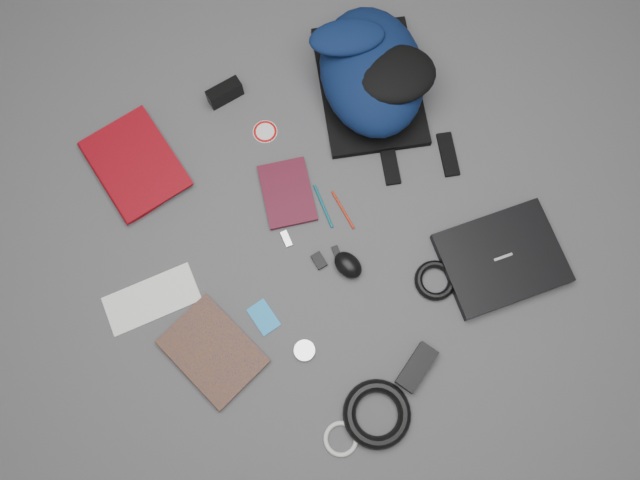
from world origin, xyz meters
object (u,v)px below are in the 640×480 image
comic_book (187,377)px  laptop (502,258)px  compact_camera (225,93)px  power_brick (417,367)px  backpack (372,71)px  mouse (348,265)px  textbook_red (102,185)px  dvd_case (287,193)px

comic_book → laptop: bearing=-24.6°
compact_camera → power_brick: (0.05, -0.93, -0.01)m
backpack → mouse: backpack is taller
backpack → textbook_red: bearing=-166.5°
laptop → textbook_red: bearing=149.6°
comic_book → power_brick: power_brick is taller
textbook_red → mouse: (0.46, -0.54, 0.01)m
mouse → textbook_red: bearing=116.3°
compact_camera → power_brick: 0.93m
mouse → power_brick: mouse is taller
comic_book → power_brick: size_ratio=1.98×
mouse → laptop: bearing=-42.3°
compact_camera → backpack: bearing=-27.6°
comic_book → dvd_case: bearing=18.2°
laptop → compact_camera: compact_camera is taller
laptop → comic_book: bearing=-179.0°
backpack → compact_camera: size_ratio=4.39×
mouse → backpack: bearing=37.6°
dvd_case → mouse: size_ratio=2.24×
laptop → textbook_red: size_ratio=1.09×
comic_book → compact_camera: bearing=40.0°
backpack → laptop: size_ratio=1.43×
dvd_case → mouse: 0.26m
laptop → dvd_case: 0.61m
comic_book → dvd_case: comic_book is taller
laptop → mouse: bearing=163.2°
compact_camera → laptop: bearing=-64.3°
backpack → laptop: 0.62m
compact_camera → comic_book: bearing=-126.8°
laptop → comic_book: size_ratio=1.26×
textbook_red → comic_book: textbook_red is taller
power_brick → mouse: bearing=68.0°
laptop → comic_book: laptop is taller
comic_book → backpack: bearing=14.4°
dvd_case → power_brick: size_ratio=1.50×
backpack → mouse: size_ratio=5.31×
dvd_case → power_brick: bearing=-67.1°
power_brick → laptop: bearing=-4.8°
comic_book → mouse: mouse is taller
laptop → power_brick: 0.37m
comic_book → compact_camera: size_ratio=2.43×
textbook_red → power_brick: (0.47, -0.86, -0.00)m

